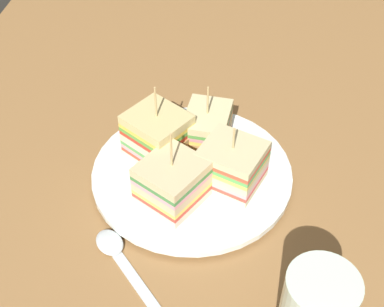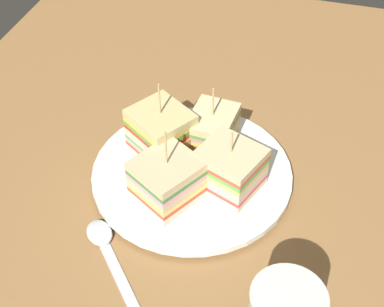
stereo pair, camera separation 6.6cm
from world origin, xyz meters
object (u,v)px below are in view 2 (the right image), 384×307
object	(u,v)px
sandwich_wedge_0	(229,168)
spoon	(105,245)
sandwich_wedge_2	(161,134)
sandwich_wedge_1	(212,131)
plate	(192,174)
chip_pile	(183,168)
sandwich_wedge_3	(168,180)

from	to	relation	value
sandwich_wedge_0	spoon	xyz separation A→B (cm)	(11.97, -11.53, -3.93)
sandwich_wedge_0	sandwich_wedge_2	world-z (taller)	sandwich_wedge_2
sandwich_wedge_1	plate	bearing A→B (deg)	-9.49
plate	sandwich_wedge_0	bearing A→B (deg)	78.26
sandwich_wedge_2	chip_pile	size ratio (longest dim) A/B	1.45
chip_pile	spoon	xyz separation A→B (cm)	(12.43, -5.61, -1.89)
plate	sandwich_wedge_3	distance (cm)	6.09
sandwich_wedge_2	sandwich_wedge_1	bearing A→B (deg)	59.16
sandwich_wedge_1	sandwich_wedge_2	world-z (taller)	sandwich_wedge_2
sandwich_wedge_0	chip_pile	bearing A→B (deg)	17.14
sandwich_wedge_0	chip_pile	size ratio (longest dim) A/B	1.18
sandwich_wedge_0	sandwich_wedge_3	bearing A→B (deg)	51.43
sandwich_wedge_2	spoon	world-z (taller)	sandwich_wedge_2
plate	sandwich_wedge_2	bearing A→B (deg)	-114.20
plate	sandwich_wedge_0	xyz separation A→B (cm)	(1.03, 4.96, 3.40)
sandwich_wedge_1	sandwich_wedge_2	size ratio (longest dim) A/B	0.87
plate	spoon	xyz separation A→B (cm)	(13.00, -6.57, -0.53)
sandwich_wedge_1	spoon	bearing A→B (deg)	-18.65
sandwich_wedge_2	chip_pile	xyz separation A→B (cm)	(2.65, 3.66, -2.60)
sandwich_wedge_1	sandwich_wedge_0	bearing A→B (deg)	36.89
plate	sandwich_wedge_0	world-z (taller)	sandwich_wedge_0
plate	sandwich_wedge_0	distance (cm)	6.10
sandwich_wedge_2	sandwich_wedge_3	size ratio (longest dim) A/B	1.07
chip_pile	spoon	bearing A→B (deg)	-24.28
sandwich_wedge_3	chip_pile	bearing A→B (deg)	22.12
sandwich_wedge_0	spoon	distance (cm)	17.08
spoon	sandwich_wedge_1	bearing A→B (deg)	-66.18
sandwich_wedge_3	chip_pile	size ratio (longest dim) A/B	1.36
plate	sandwich_wedge_2	xyz separation A→B (cm)	(-2.08, -4.62, 3.95)
sandwich_wedge_3	spoon	distance (cm)	10.36
plate	spoon	size ratio (longest dim) A/B	1.94
sandwich_wedge_3	sandwich_wedge_0	bearing A→B (deg)	-29.34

